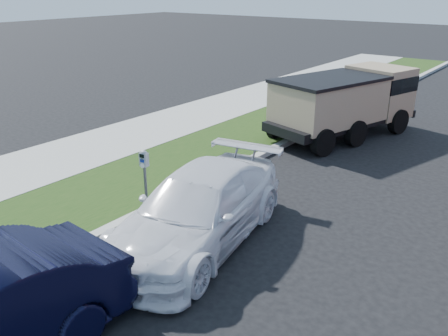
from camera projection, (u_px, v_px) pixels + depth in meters
The scene contains 5 objects.
ground at pixel (249, 244), 9.51m from camera, with size 120.00×120.00×0.00m, color black.
streetside at pixel (133, 157), 14.10m from camera, with size 6.12×50.00×0.15m.
parking_meter at pixel (144, 167), 10.32m from camera, with size 0.21×0.15×1.40m.
white_wagon at pixel (201, 209), 9.38m from camera, with size 2.02×4.98×1.45m, color white.
dump_truck at pixel (348, 100), 15.94m from camera, with size 3.47×5.89×2.17m.
Camera 1 is at (4.61, -6.93, 4.88)m, focal length 38.00 mm.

